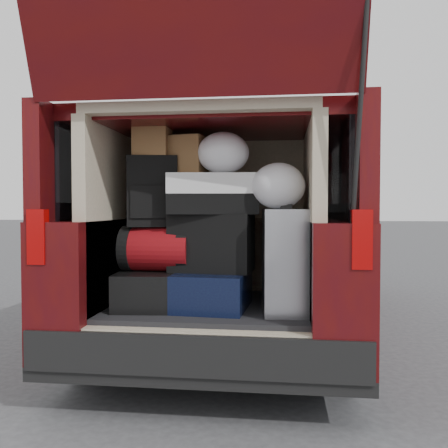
{
  "coord_description": "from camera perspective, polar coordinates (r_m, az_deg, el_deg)",
  "views": [
    {
      "loc": [
        0.46,
        -2.77,
        1.18
      ],
      "look_at": [
        0.1,
        0.2,
        1.08
      ],
      "focal_mm": 38.0,
      "sensor_mm": 36.0,
      "label": 1
    }
  ],
  "objects": [
    {
      "name": "red_duffel",
      "position": [
        3.05,
        -8.08,
        -2.96
      ],
      "size": [
        0.44,
        0.29,
        0.28
      ],
      "primitive_type": "cube",
      "rotation": [
        0.0,
        0.0,
        -0.03
      ],
      "color": "maroon",
      "rests_on": "black_hardshell"
    },
    {
      "name": "black_soft_case",
      "position": [
        2.99,
        -1.46,
        -2.25
      ],
      "size": [
        0.53,
        0.35,
        0.36
      ],
      "primitive_type": "cube",
      "rotation": [
        0.0,
        0.0,
        -0.1
      ],
      "color": "black",
      "rests_on": "navy_hardshell"
    },
    {
      "name": "plastic_bag_right",
      "position": [
        2.84,
        6.56,
        4.57
      ],
      "size": [
        0.32,
        0.3,
        0.28
      ],
      "primitive_type": "ellipsoid",
      "rotation": [
        0.0,
        0.0,
        0.0
      ],
      "color": "white",
      "rests_on": "silver_roller"
    },
    {
      "name": "plastic_bag_center",
      "position": [
        2.97,
        -0.11,
        8.53
      ],
      "size": [
        0.37,
        0.36,
        0.26
      ],
      "primitive_type": "ellipsoid",
      "rotation": [
        0.0,
        0.0,
        -0.18
      ],
      "color": "white",
      "rests_on": "twotone_duffel"
    },
    {
      "name": "grocery_sack_upper",
      "position": [
        3.07,
        -4.57,
        8.17
      ],
      "size": [
        0.28,
        0.24,
        0.24
      ],
      "primitive_type": "cube",
      "rotation": [
        0.0,
        0.0,
        -0.19
      ],
      "color": "brown",
      "rests_on": "twotone_duffel"
    },
    {
      "name": "minivan",
      "position": [
        4.65,
        1.26,
        -1.32
      ],
      "size": [
        1.9,
        5.35,
        2.77
      ],
      "color": "black",
      "rests_on": "ground"
    },
    {
      "name": "load_floor",
      "position": [
        3.21,
        -1.65,
        -14.39
      ],
      "size": [
        1.24,
        1.05,
        0.55
      ],
      "primitive_type": "cube",
      "color": "black",
      "rests_on": "ground"
    },
    {
      "name": "twotone_duffel",
      "position": [
        2.96,
        -1.29,
        3.62
      ],
      "size": [
        0.59,
        0.35,
        0.25
      ],
      "primitive_type": "cube",
      "rotation": [
        0.0,
        0.0,
        0.11
      ],
      "color": "silver",
      "rests_on": "black_soft_case"
    },
    {
      "name": "silver_roller",
      "position": [
        2.88,
        7.32,
        -4.4
      ],
      "size": [
        0.29,
        0.43,
        0.62
      ],
      "primitive_type": "cube",
      "rotation": [
        0.0,
        0.0,
        0.08
      ],
      "color": "silver",
      "rests_on": "load_floor"
    },
    {
      "name": "backpack",
      "position": [
        3.06,
        -8.51,
        3.87
      ],
      "size": [
        0.34,
        0.25,
        0.45
      ],
      "primitive_type": "cube",
      "rotation": [
        0.0,
        0.0,
        0.19
      ],
      "color": "black",
      "rests_on": "red_duffel"
    },
    {
      "name": "ground",
      "position": [
        3.04,
        -2.47,
        -20.81
      ],
      "size": [
        80.0,
        80.0,
        0.0
      ],
      "primitive_type": "plane",
      "color": "#39393B",
      "rests_on": "ground"
    },
    {
      "name": "navy_hardshell",
      "position": [
        3.0,
        -1.35,
        -7.92
      ],
      "size": [
        0.46,
        0.55,
        0.23
      ],
      "primitive_type": "cube",
      "rotation": [
        0.0,
        0.0,
        -0.07
      ],
      "color": "black",
      "rests_on": "load_floor"
    },
    {
      "name": "grocery_sack_lower",
      "position": [
        3.08,
        -8.61,
        9.86
      ],
      "size": [
        0.22,
        0.18,
        0.2
      ],
      "primitive_type": "cube",
      "rotation": [
        0.0,
        0.0,
        -0.01
      ],
      "color": "brown",
      "rests_on": "backpack"
    },
    {
      "name": "black_hardshell",
      "position": [
        3.1,
        -8.54,
        -7.61
      ],
      "size": [
        0.46,
        0.6,
        0.23
      ],
      "primitive_type": "cube",
      "rotation": [
        0.0,
        0.0,
        0.09
      ],
      "color": "black",
      "rests_on": "load_floor"
    }
  ]
}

